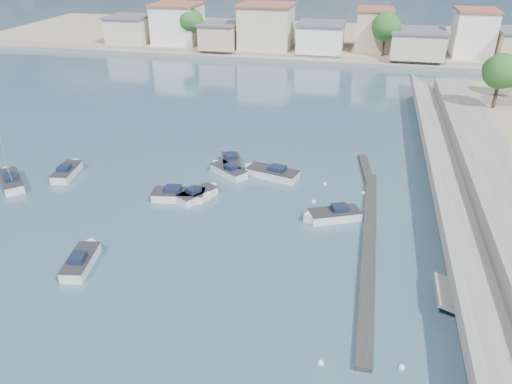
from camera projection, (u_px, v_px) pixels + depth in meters
ground at (320, 118)px, 66.68m from camera, size 400.00×400.00×0.00m
breakwater at (368, 227)px, 41.62m from camera, size 2.00×31.02×0.35m
far_shore_land at (345, 40)px, 111.36m from camera, size 160.00×40.00×1.40m
far_shore_quay at (338, 63)px, 93.32m from camera, size 160.00×2.50×0.80m
far_town at (399, 34)px, 94.28m from camera, size 113.01×12.80×8.35m
shore_trees at (388, 35)px, 86.52m from camera, size 74.56×38.32×7.92m
motorboat_a at (82, 260)px, 37.06m from camera, size 2.40×4.86×1.48m
motorboat_b at (199, 195)px, 46.37m from camera, size 3.35×4.16×1.48m
motorboat_c at (270, 173)px, 50.55m from camera, size 5.88×3.26×1.48m
motorboat_d at (332, 215)px, 42.94m from camera, size 4.89×3.47×1.48m
motorboat_e at (68, 171)px, 50.88m from camera, size 2.33×4.91×1.48m
motorboat_f at (227, 171)px, 51.02m from camera, size 4.33×3.74×1.48m
motorboat_g at (232, 165)px, 52.31m from camera, size 3.26×5.30×1.48m
motorboat_h at (182, 196)px, 46.18m from camera, size 5.48×2.61×1.48m
sailboat at (11, 180)px, 48.98m from camera, size 4.81×4.92×9.00m
mooring_buoys at (347, 227)px, 41.87m from camera, size 7.61×27.90×0.39m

